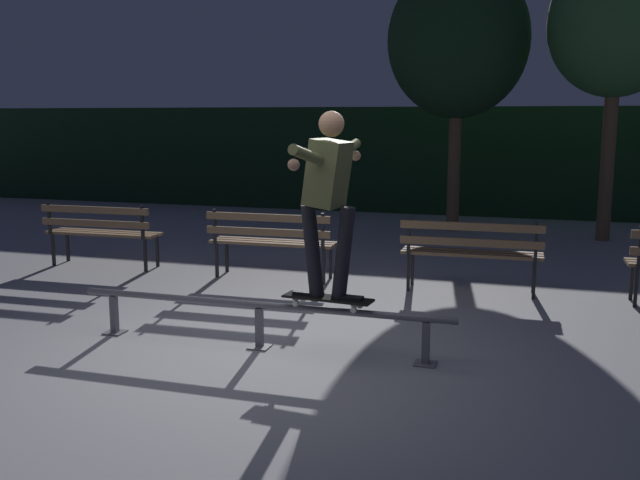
# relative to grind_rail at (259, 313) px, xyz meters

# --- Properties ---
(ground_plane) EXTENTS (90.00, 90.00, 0.00)m
(ground_plane) POSITION_rel_grind_rail_xyz_m (0.00, -0.22, -0.32)
(ground_plane) COLOR #99999E
(hedge_backdrop) EXTENTS (24.00, 1.20, 2.22)m
(hedge_backdrop) POSITION_rel_grind_rail_xyz_m (0.00, 9.66, 0.79)
(hedge_backdrop) COLOR black
(hedge_backdrop) RESTS_ON ground
(grind_rail) EXTENTS (3.46, 0.18, 0.42)m
(grind_rail) POSITION_rel_grind_rail_xyz_m (0.00, 0.00, 0.00)
(grind_rail) COLOR slate
(grind_rail) RESTS_ON ground
(skateboard) EXTENTS (0.80, 0.28, 0.09)m
(skateboard) POSITION_rel_grind_rail_xyz_m (0.63, -0.00, 0.18)
(skateboard) COLOR black
(skateboard) RESTS_ON grind_rail
(skateboarder) EXTENTS (0.63, 1.40, 1.56)m
(skateboarder) POSITION_rel_grind_rail_xyz_m (0.63, -0.00, 1.11)
(skateboarder) COLOR black
(skateboarder) RESTS_ON skateboard
(park_bench_leftmost) EXTENTS (1.61, 0.45, 0.88)m
(park_bench_leftmost) POSITION_rel_grind_rail_xyz_m (-3.31, 2.53, 0.22)
(park_bench_leftmost) COLOR black
(park_bench_leftmost) RESTS_ON ground
(park_bench_left_center) EXTENTS (1.61, 0.45, 0.88)m
(park_bench_left_center) POSITION_rel_grind_rail_xyz_m (-0.86, 2.53, 0.22)
(park_bench_left_center) COLOR black
(park_bench_left_center) RESTS_ON ground
(park_bench_right_center) EXTENTS (1.61, 0.45, 0.88)m
(park_bench_right_center) POSITION_rel_grind_rail_xyz_m (1.60, 2.53, 0.22)
(park_bench_right_center) COLOR black
(park_bench_right_center) RESTS_ON ground
(tree_behind_benches) EXTENTS (2.42, 2.42, 4.64)m
(tree_behind_benches) POSITION_rel_grind_rail_xyz_m (0.86, 7.09, 2.98)
(tree_behind_benches) COLOR brown
(tree_behind_benches) RESTS_ON ground
(tree_far_right) EXTENTS (2.13, 2.13, 4.65)m
(tree_far_right) POSITION_rel_grind_rail_xyz_m (3.36, 6.81, 3.14)
(tree_far_right) COLOR brown
(tree_far_right) RESTS_ON ground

